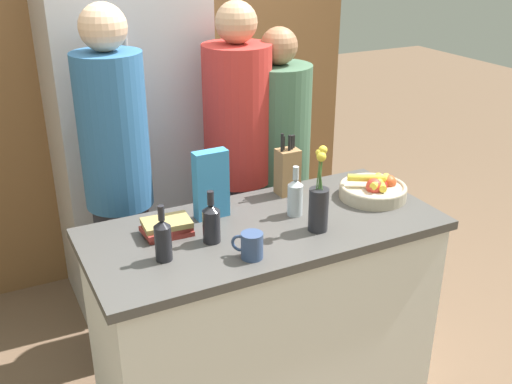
{
  "coord_description": "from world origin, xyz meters",
  "views": [
    {
      "loc": [
        -1.06,
        -2.02,
        2.09
      ],
      "look_at": [
        0.0,
        0.09,
        1.05
      ],
      "focal_mm": 42.0,
      "sensor_mm": 36.0,
      "label": 1
    }
  ],
  "objects": [
    {
      "name": "kitchen_island",
      "position": [
        0.0,
        0.0,
        0.46
      ],
      "size": [
        1.54,
        0.69,
        0.93
      ],
      "color": "silver",
      "rests_on": "ground_plane"
    },
    {
      "name": "back_wall_wood",
      "position": [
        0.0,
        1.57,
        1.3
      ],
      "size": [
        2.74,
        0.12,
        2.6
      ],
      "color": "brown",
      "rests_on": "ground_plane"
    },
    {
      "name": "refrigerator",
      "position": [
        -0.24,
        1.21,
        0.99
      ],
      "size": [
        0.83,
        0.63,
        1.99
      ],
      "color": "#B7B7BC",
      "rests_on": "ground_plane"
    },
    {
      "name": "fruit_bowl",
      "position": [
        0.59,
        0.02,
        0.97
      ],
      "size": [
        0.31,
        0.31,
        0.12
      ],
      "color": "tan",
      "rests_on": "kitchen_island"
    },
    {
      "name": "knife_block",
      "position": [
        0.25,
        0.25,
        1.04
      ],
      "size": [
        0.1,
        0.09,
        0.31
      ],
      "color": "olive",
      "rests_on": "kitchen_island"
    },
    {
      "name": "flower_vase",
      "position": [
        0.18,
        -0.14,
        1.06
      ],
      "size": [
        0.08,
        0.08,
        0.37
      ],
      "color": "#232328",
      "rests_on": "kitchen_island"
    },
    {
      "name": "cereal_box",
      "position": [
        -0.17,
        0.18,
        1.08
      ],
      "size": [
        0.15,
        0.06,
        0.31
      ],
      "color": "teal",
      "rests_on": "kitchen_island"
    },
    {
      "name": "coffee_mug",
      "position": [
        -0.18,
        -0.22,
        0.98
      ],
      "size": [
        0.11,
        0.11,
        0.1
      ],
      "color": "#334770",
      "rests_on": "kitchen_island"
    },
    {
      "name": "book_stack",
      "position": [
        -0.4,
        0.11,
        0.96
      ],
      "size": [
        0.21,
        0.15,
        0.06
      ],
      "color": "maroon",
      "rests_on": "kitchen_island"
    },
    {
      "name": "bottle_oil",
      "position": [
        0.16,
        0.03,
        1.02
      ],
      "size": [
        0.07,
        0.07,
        0.23
      ],
      "color": "#B2BCC1",
      "rests_on": "kitchen_island"
    },
    {
      "name": "bottle_vinegar",
      "position": [
        -0.26,
        -0.03,
        1.01
      ],
      "size": [
        0.07,
        0.07,
        0.22
      ],
      "color": "black",
      "rests_on": "kitchen_island"
    },
    {
      "name": "bottle_wine",
      "position": [
        -0.48,
        -0.08,
        1.02
      ],
      "size": [
        0.07,
        0.07,
        0.23
      ],
      "color": "black",
      "rests_on": "kitchen_island"
    },
    {
      "name": "person_at_sink",
      "position": [
        -0.47,
        0.61,
        1.03
      ],
      "size": [
        0.32,
        0.32,
        1.81
      ],
      "rotation": [
        0.0,
        0.0,
        -0.34
      ],
      "color": "#383842",
      "rests_on": "ground_plane"
    },
    {
      "name": "person_in_blue",
      "position": [
        0.18,
        0.66,
        1.0
      ],
      "size": [
        0.35,
        0.35,
        1.78
      ],
      "rotation": [
        0.0,
        0.0,
        -0.11
      ],
      "color": "#383842",
      "rests_on": "ground_plane"
    },
    {
      "name": "person_in_red_tee",
      "position": [
        0.42,
        0.65,
        0.92
      ],
      "size": [
        0.35,
        0.35,
        1.64
      ],
      "rotation": [
        0.0,
        0.0,
        0.22
      ],
      "color": "#383842",
      "rests_on": "ground_plane"
    }
  ]
}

